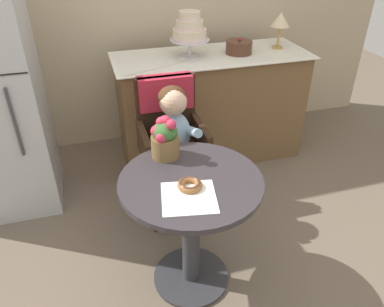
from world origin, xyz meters
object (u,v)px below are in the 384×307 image
(flower_vase, at_px, (165,138))
(round_layer_cake, at_px, (239,47))
(donut_front, at_px, (190,185))
(table_lamp, at_px, (280,21))
(cafe_table, at_px, (191,212))
(seated_child, at_px, (175,132))
(tiered_cake_stand, at_px, (190,30))
(wicker_chair, at_px, (169,126))

(flower_vase, bearing_deg, round_layer_cake, 51.05)
(donut_front, relative_size, table_lamp, 0.42)
(cafe_table, relative_size, round_layer_cake, 3.48)
(table_lamp, bearing_deg, cafe_table, -130.45)
(cafe_table, bearing_deg, flower_vase, 106.42)
(seated_child, bearing_deg, tiered_cake_stand, 67.31)
(wicker_chair, distance_m, tiered_cake_stand, 0.81)
(wicker_chair, relative_size, donut_front, 7.98)
(cafe_table, xyz_separation_m, donut_front, (-0.02, -0.07, 0.23))
(wicker_chair, xyz_separation_m, flower_vase, (-0.13, -0.48, 0.19))
(cafe_table, height_order, wicker_chair, wicker_chair)
(wicker_chair, relative_size, seated_child, 1.31)
(wicker_chair, distance_m, flower_vase, 0.53)
(cafe_table, relative_size, flower_vase, 3.07)
(seated_child, bearing_deg, cafe_table, -96.12)
(cafe_table, xyz_separation_m, table_lamp, (1.13, 1.32, 0.61))
(seated_child, distance_m, flower_vase, 0.38)
(tiered_cake_stand, bearing_deg, seated_child, -112.69)
(round_layer_cake, bearing_deg, tiered_cake_stand, 177.28)
(donut_front, height_order, round_layer_cake, round_layer_cake)
(donut_front, distance_m, round_layer_cake, 1.58)
(flower_vase, bearing_deg, seated_child, 67.54)
(flower_vase, relative_size, table_lamp, 0.82)
(cafe_table, bearing_deg, wicker_chair, 85.20)
(donut_front, xyz_separation_m, table_lamp, (1.15, 1.39, 0.38))
(wicker_chair, bearing_deg, donut_front, -98.81)
(donut_front, bearing_deg, flower_vase, 98.78)
(wicker_chair, xyz_separation_m, round_layer_cake, (0.71, 0.56, 0.31))
(wicker_chair, height_order, seated_child, seated_child)
(seated_child, distance_m, donut_front, 0.64)
(tiered_cake_stand, distance_m, table_lamp, 0.76)
(donut_front, bearing_deg, table_lamp, 50.32)
(round_layer_cake, bearing_deg, cafe_table, -120.91)
(wicker_chair, bearing_deg, seated_child, -92.67)
(round_layer_cake, distance_m, table_lamp, 0.40)
(donut_front, relative_size, round_layer_cake, 0.58)
(flower_vase, distance_m, round_layer_cake, 1.34)
(donut_front, bearing_deg, tiered_cake_stand, 73.96)
(cafe_table, xyz_separation_m, tiered_cake_stand, (0.37, 1.30, 0.60))
(seated_child, distance_m, tiered_cake_stand, 0.91)
(cafe_table, relative_size, seated_child, 0.99)
(seated_child, bearing_deg, flower_vase, -112.46)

